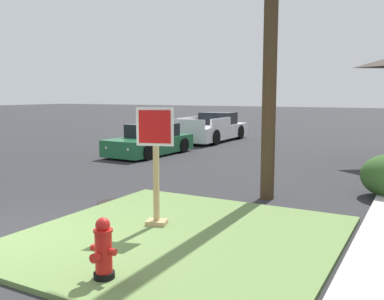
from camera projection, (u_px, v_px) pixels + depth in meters
ground_plane at (12, 241)px, 7.11m from camera, size 160.00×160.00×0.00m
grass_corner_patch at (180, 237)px, 7.20m from camera, size 5.06×5.20×0.08m
fire_hydrant at (103, 250)px, 5.45m from camera, size 0.38×0.34×0.80m
stop_sign at (156, 170)px, 7.63m from camera, size 0.66×0.37×2.13m
manhole_cover at (113, 202)px, 9.65m from camera, size 0.70×0.70×0.02m
parked_sedan_green at (150, 141)px, 17.35m from camera, size 1.94×4.13×1.25m
pickup_truck_white at (213, 129)px, 22.50m from camera, size 2.16×5.51×1.48m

